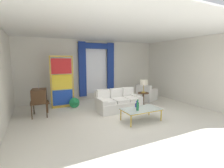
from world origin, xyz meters
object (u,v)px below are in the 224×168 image
coffee_table (141,110)px  armchair_white (146,94)px  stained_glass_divider (62,83)px  vintage_tv (39,96)px  bottle_crystal_tall (137,105)px  couch_white_long (118,102)px  round_side_table (143,98)px  table_lamp_brass (144,83)px  bottle_blue_decanter (138,106)px  peacock_figurine (75,103)px

coffee_table → armchair_white: armchair_white is taller
stained_glass_divider → vintage_tv: bearing=-141.2°
bottle_crystal_tall → stained_glass_divider: (-2.07, 2.49, 0.57)m
couch_white_long → round_side_table: couch_white_long is taller
vintage_tv → stained_glass_divider: size_ratio=0.61×
coffee_table → stained_glass_divider: (-2.10, 2.72, 0.68)m
couch_white_long → vintage_tv: size_ratio=1.31×
couch_white_long → coffee_table: (0.14, -1.40, 0.07)m
bottle_crystal_tall → table_lamp_brass: bearing=45.5°
couch_white_long → vintage_tv: (-2.90, 0.56, 0.42)m
armchair_white → couch_white_long: bearing=-158.7°
bottle_crystal_tall → stained_glass_divider: 3.29m
bottle_blue_decanter → armchair_white: (2.13, 2.30, -0.27)m
couch_white_long → armchair_white: size_ratio=1.68×
round_side_table → stained_glass_divider: bearing=158.3°
peacock_figurine → coffee_table: bearing=-55.2°
couch_white_long → stained_glass_divider: bearing=146.2°
armchair_white → peacock_figurine: size_ratio=1.74×
bottle_crystal_tall → armchair_white: 2.78m
vintage_tv → table_lamp_brass: size_ratio=2.36×
round_side_table → vintage_tv: bearing=172.6°
bottle_blue_decanter → peacock_figurine: (-1.45, 2.48, -0.34)m
couch_white_long → bottle_blue_decanter: (-0.07, -1.50, 0.25)m
bottle_blue_decanter → vintage_tv: bearing=143.9°
coffee_table → stained_glass_divider: bearing=127.7°
bottle_crystal_tall → stained_glass_divider: size_ratio=0.10×
vintage_tv → peacock_figurine: 1.52m
stained_glass_divider → table_lamp_brass: (3.25, -1.30, -0.03)m
vintage_tv → stained_glass_divider: bearing=38.8°
coffee_table → round_side_table: round_side_table is taller
bottle_crystal_tall → vintage_tv: vintage_tv is taller
table_lamp_brass → round_side_table: bearing=90.0°
vintage_tv → armchair_white: vintage_tv is taller
table_lamp_brass → bottle_crystal_tall: bearing=-134.5°
vintage_tv → armchair_white: bearing=2.8°
coffee_table → table_lamp_brass: (1.15, 1.42, 0.65)m
coffee_table → bottle_blue_decanter: bottle_blue_decanter is taller
couch_white_long → coffee_table: couch_white_long is taller
vintage_tv → armchair_white: size_ratio=1.29×
coffee_table → bottle_blue_decanter: (-0.21, -0.10, 0.18)m
table_lamp_brass → peacock_figurine: bearing=161.0°
couch_white_long → round_side_table: bearing=0.9°
bottle_crystal_tall → coffee_table: bearing=-83.7°
bottle_blue_decanter → vintage_tv: size_ratio=0.27×
coffee_table → vintage_tv: 3.63m
stained_glass_divider → table_lamp_brass: bearing=-21.7°
armchair_white → round_side_table: bearing=-134.7°
coffee_table → vintage_tv: (-3.03, 1.96, 0.35)m
bottle_blue_decanter → peacock_figurine: 2.90m
table_lamp_brass → stained_glass_divider: bearing=158.3°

